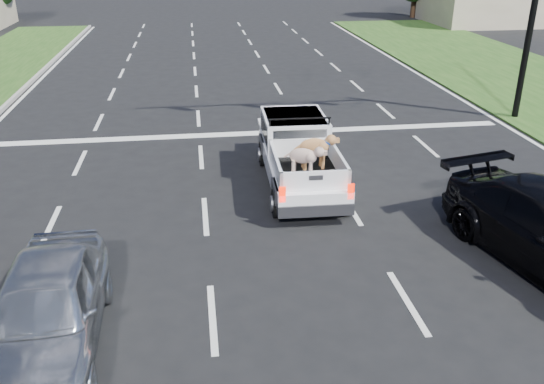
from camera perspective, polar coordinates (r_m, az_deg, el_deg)
The scene contains 4 objects.
ground at distance 10.36m, azimuth 3.99°, elevation -11.59°, with size 160.00×160.00×0.00m, color black.
road_markings at distance 16.07m, azimuth -0.67°, elevation 2.04°, with size 17.75×60.00×0.01m.
pickup_truck at distance 15.02m, azimuth 2.71°, elevation 3.82°, with size 1.92×4.85×1.80m.
silver_sedan at distance 9.79m, azimuth -21.44°, elevation -10.70°, with size 1.69×4.20×1.43m, color #B4B7BB.
Camera 1 is at (-1.84, -8.22, 6.02)m, focal length 38.00 mm.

